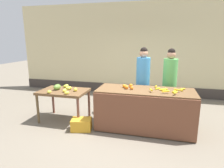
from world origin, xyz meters
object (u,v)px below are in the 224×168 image
Objects in this scene: produce_sack at (104,103)px; vendor_woman_blue_shirt at (143,83)px; produce_crate at (81,124)px; vendor_woman_green_shirt at (169,84)px.

vendor_woman_blue_shirt is at bearing -2.31° from produce_sack.
vendor_woman_blue_shirt reaches higher than produce_crate.
vendor_woman_blue_shirt is at bearing 41.50° from produce_crate.
produce_sack reaches higher than produce_crate.
produce_crate is (-1.90, -1.16, -0.77)m from vendor_woman_green_shirt.
vendor_woman_blue_shirt is 0.66m from vendor_woman_green_shirt.
vendor_woman_blue_shirt is 1.22m from produce_sack.
vendor_woman_green_shirt is 3.09× the size of produce_sack.
vendor_woman_blue_shirt is 1.01× the size of vendor_woman_green_shirt.
produce_sack is at bearing 177.69° from vendor_woman_blue_shirt.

